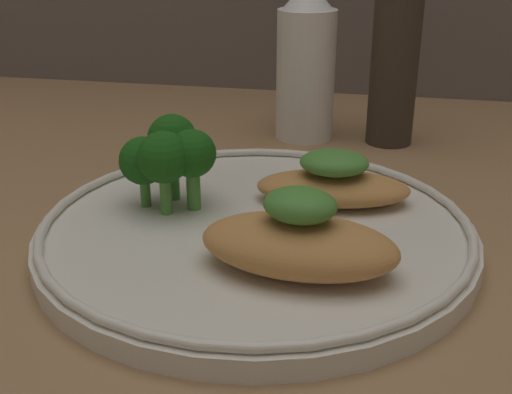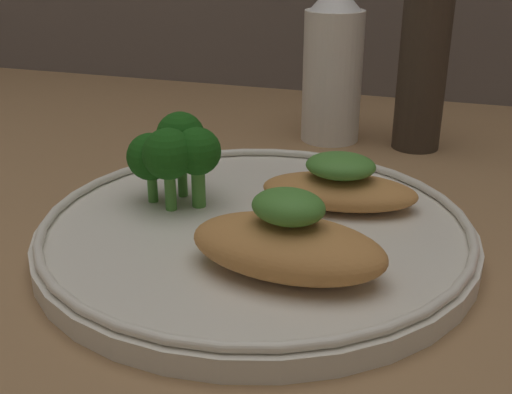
{
  "view_description": "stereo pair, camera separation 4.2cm",
  "coord_description": "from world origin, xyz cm",
  "px_view_note": "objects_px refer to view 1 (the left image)",
  "views": [
    {
      "loc": [
        7.74,
        -37.57,
        19.82
      ],
      "look_at": [
        0.0,
        0.0,
        3.4
      ],
      "focal_mm": 45.0,
      "sensor_mm": 36.0,
      "label": 1
    },
    {
      "loc": [
        11.77,
        -36.51,
        19.82
      ],
      "look_at": [
        0.0,
        0.0,
        3.4
      ],
      "focal_mm": 45.0,
      "sensor_mm": 36.0,
      "label": 2
    }
  ],
  "objects_px": {
    "broccoli_bunch": "(168,154)",
    "pepper_grinder": "(396,50)",
    "plate": "(256,230)",
    "sauce_bottle": "(305,65)"
  },
  "relations": [
    {
      "from": "plate",
      "to": "pepper_grinder",
      "type": "distance_m",
      "value": 0.26
    },
    {
      "from": "broccoli_bunch",
      "to": "sauce_bottle",
      "type": "height_order",
      "value": "sauce_bottle"
    },
    {
      "from": "broccoli_bunch",
      "to": "pepper_grinder",
      "type": "relative_size",
      "value": 0.35
    },
    {
      "from": "broccoli_bunch",
      "to": "sauce_bottle",
      "type": "distance_m",
      "value": 0.23
    },
    {
      "from": "plate",
      "to": "sauce_bottle",
      "type": "bearing_deg",
      "value": 90.19
    },
    {
      "from": "plate",
      "to": "broccoli_bunch",
      "type": "xyz_separation_m",
      "value": [
        -0.06,
        0.02,
        0.04
      ]
    },
    {
      "from": "sauce_bottle",
      "to": "pepper_grinder",
      "type": "xyz_separation_m",
      "value": [
        0.08,
        0.0,
        0.02
      ]
    },
    {
      "from": "plate",
      "to": "pepper_grinder",
      "type": "height_order",
      "value": "pepper_grinder"
    },
    {
      "from": "plate",
      "to": "broccoli_bunch",
      "type": "bearing_deg",
      "value": 165.41
    },
    {
      "from": "plate",
      "to": "broccoli_bunch",
      "type": "relative_size",
      "value": 4.25
    }
  ]
}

